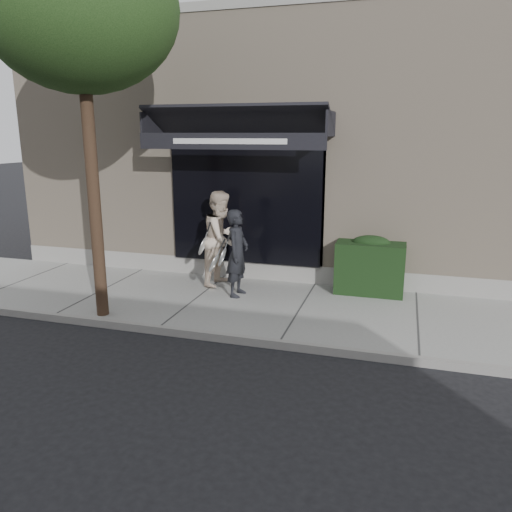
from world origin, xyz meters
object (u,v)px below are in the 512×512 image
(hedge, at_px, (370,266))
(street_tree, at_px, (79,7))
(pedestrian_back, at_px, (222,238))
(pedestrian_front, at_px, (237,253))

(hedge, xyz_separation_m, street_tree, (-4.30, -2.55, 4.32))
(street_tree, relative_size, pedestrian_back, 3.26)
(hedge, bearing_deg, pedestrian_front, -159.62)
(pedestrian_front, distance_m, pedestrian_back, 0.82)
(pedestrian_front, relative_size, pedestrian_back, 0.86)
(hedge, distance_m, street_tree, 6.61)
(hedge, height_order, pedestrian_back, pedestrian_back)
(street_tree, bearing_deg, pedestrian_back, 59.09)
(hedge, bearing_deg, pedestrian_back, -174.41)
(pedestrian_back, bearing_deg, street_tree, -120.91)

